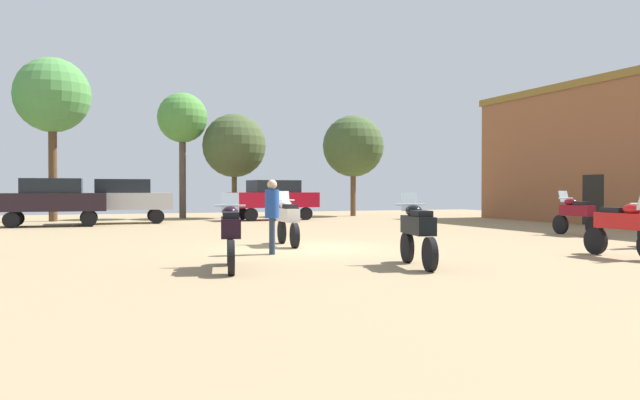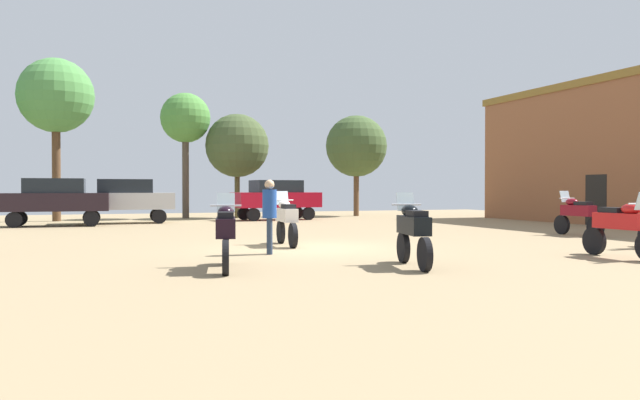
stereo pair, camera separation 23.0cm
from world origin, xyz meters
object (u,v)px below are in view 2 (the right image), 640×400
motorcycle_3 (226,232)px  person_1 (270,211)px  tree_5 (237,146)px  motorcycle_1 (286,219)px  car_2 (55,198)px  tree_2 (56,97)px  car_1 (125,198)px  motorcycle_6 (577,214)px  motorcycle_5 (413,230)px  car_3 (276,197)px  motorcycle_2 (621,226)px  tree_3 (356,146)px  tree_4 (185,120)px

motorcycle_3 → person_1: size_ratio=1.27×
tree_5 → motorcycle_1: bearing=-98.3°
car_2 → tree_2: (-0.12, 4.50, 4.86)m
motorcycle_3 → car_1: 17.98m
motorcycle_6 → person_1: 11.47m
motorcycle_5 → car_3: (2.88, 19.50, 0.44)m
tree_2 → motorcycle_6: bearing=-44.5°
car_1 → motorcycle_2: bearing=-151.6°
motorcycle_6 → motorcycle_3: bearing=-160.4°
person_1 → car_1: bearing=24.5°
motorcycle_3 → motorcycle_5: bearing=-1.8°
motorcycle_5 → tree_3: tree_3 is taller
person_1 → tree_4: bearing=12.9°
car_2 → tree_2: size_ratio=0.56×
tree_4 → motorcycle_2: bearing=-74.7°
person_1 → tree_3: tree_3 is taller
motorcycle_5 → car_3: size_ratio=0.47×
motorcycle_5 → tree_5: tree_5 is taller
car_2 → tree_5: tree_5 is taller
tree_4 → tree_5: tree_4 is taller
motorcycle_6 → car_3: car_3 is taller
tree_2 → tree_3: (16.04, 0.46, -2.00)m
motorcycle_2 → tree_2: size_ratio=0.28×
motorcycle_3 → motorcycle_5: 3.70m
motorcycle_1 → tree_2: size_ratio=0.28×
car_2 → tree_4: size_ratio=0.66×
car_3 → tree_3: (5.71, 2.99, 2.86)m
tree_3 → tree_4: bearing=177.7°
motorcycle_6 → person_1: person_1 is taller
car_2 → person_1: car_2 is taller
motorcycle_1 → motorcycle_3: size_ratio=0.96×
motorcycle_1 → tree_3: size_ratio=0.37×
car_1 → tree_4: size_ratio=0.65×
tree_2 → tree_5: 9.23m
motorcycle_1 → tree_4: 18.00m
motorcycle_3 → motorcycle_6: motorcycle_6 is taller
motorcycle_3 → person_1: (1.58, 2.50, 0.31)m
motorcycle_5 → tree_4: bearing=104.9°
tree_4 → tree_2: bearing=-172.4°
car_1 → tree_3: size_ratio=0.75×
motorcycle_5 → motorcycle_3: bearing=178.1°
car_2 → motorcycle_3: bearing=-164.6°
car_3 → person_1: size_ratio=2.50×
motorcycle_5 → tree_3: (8.58, 22.50, 3.30)m
car_1 → tree_3: 13.84m
car_1 → tree_2: (-3.00, 3.19, 4.86)m
tree_3 → tree_2: bearing=-178.4°
car_1 → tree_4: bearing=-37.8°
car_1 → tree_2: size_ratio=0.55×
motorcycle_6 → tree_3: tree_3 is taller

